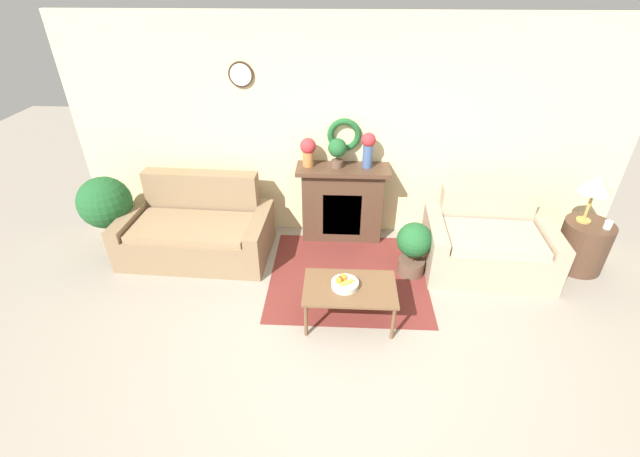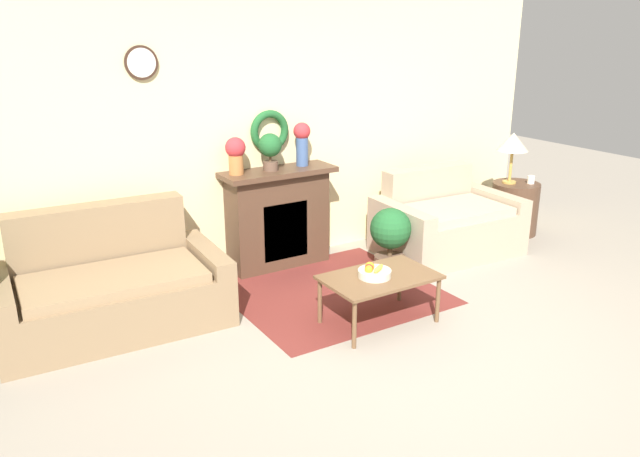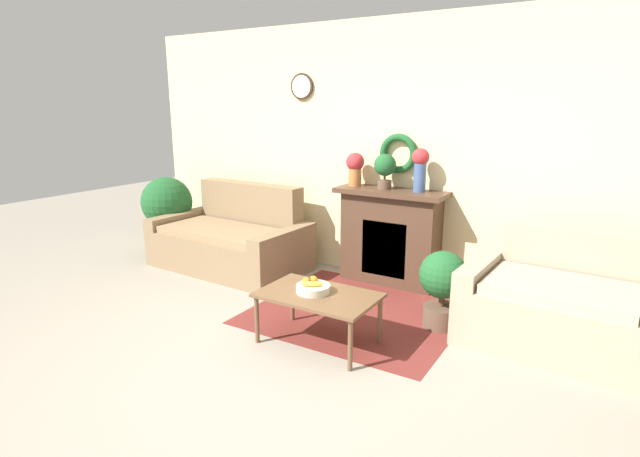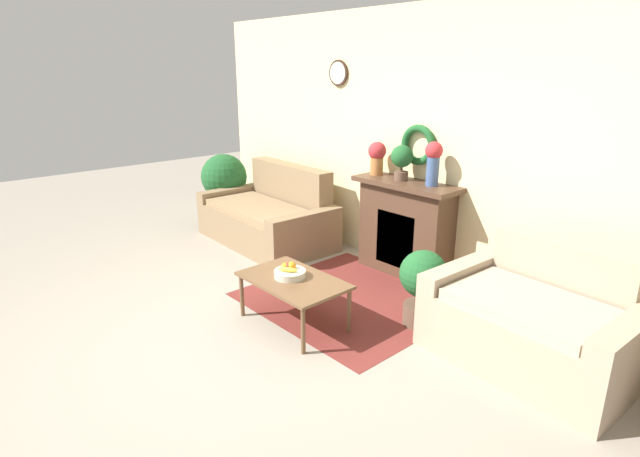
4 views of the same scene
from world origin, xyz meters
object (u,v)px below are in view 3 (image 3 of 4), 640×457
at_px(coffee_table, 318,298).
at_px(potted_plant_floor_by_loveseat, 443,284).
at_px(fireplace, 390,236).
at_px(vase_on_mantel_left, 355,167).
at_px(fruit_bowl, 313,287).
at_px(potted_plant_floor_by_couch, 167,204).
at_px(couch_left, 232,240).
at_px(vase_on_mantel_right, 420,167).
at_px(loveseat_right, 561,306).
at_px(potted_plant_on_mantel, 385,168).

bearing_deg(coffee_table, potted_plant_floor_by_loveseat, 47.53).
height_order(fireplace, potted_plant_floor_by_loveseat, fireplace).
height_order(vase_on_mantel_left, potted_plant_floor_by_loveseat, vase_on_mantel_left).
distance_m(fruit_bowl, potted_plant_floor_by_couch, 3.14).
xyz_separation_m(couch_left, vase_on_mantel_right, (2.07, 0.45, 0.94)).
bearing_deg(coffee_table, fireplace, 93.13).
distance_m(couch_left, potted_plant_floor_by_loveseat, 2.62).
height_order(loveseat_right, potted_plant_floor_by_loveseat, loveseat_right).
height_order(vase_on_mantel_right, potted_plant_floor_by_couch, vase_on_mantel_right).
bearing_deg(potted_plant_on_mantel, vase_on_mantel_left, 176.74).
relative_size(coffee_table, vase_on_mantel_left, 2.60).
relative_size(fireplace, vase_on_mantel_left, 3.25).
bearing_deg(fruit_bowl, couch_left, 148.16).
bearing_deg(potted_plant_floor_by_couch, loveseat_right, -2.39).
height_order(loveseat_right, coffee_table, loveseat_right).
relative_size(fruit_bowl, potted_plant_floor_by_couch, 0.28).
bearing_deg(loveseat_right, fireplace, 163.85).
bearing_deg(vase_on_mantel_left, fruit_bowl, -73.77).
relative_size(couch_left, potted_plant_on_mantel, 5.04).
bearing_deg(potted_plant_on_mantel, fireplace, 10.52).
bearing_deg(coffee_table, vase_on_mantel_left, 108.03).
height_order(potted_plant_floor_by_couch, potted_plant_floor_by_loveseat, potted_plant_floor_by_couch).
bearing_deg(potted_plant_on_mantel, fruit_bowl, -86.06).
height_order(loveseat_right, vase_on_mantel_left, vase_on_mantel_left).
height_order(coffee_table, fruit_bowl, fruit_bowl).
bearing_deg(vase_on_mantel_right, fruit_bowl, -99.32).
bearing_deg(fireplace, fruit_bowl, -88.91).
xyz_separation_m(fireplace, vase_on_mantel_right, (0.29, 0.01, 0.75)).
bearing_deg(potted_plant_floor_by_loveseat, fruit_bowl, -134.83).
distance_m(loveseat_right, vase_on_mantel_left, 2.39).
xyz_separation_m(fireplace, loveseat_right, (1.71, -0.60, -0.19)).
distance_m(fruit_bowl, potted_plant_floor_by_loveseat, 1.12).
distance_m(coffee_table, vase_on_mantel_left, 1.86).
relative_size(fireplace, potted_plant_floor_by_couch, 1.19).
distance_m(vase_on_mantel_right, potted_plant_on_mantel, 0.37).
distance_m(coffee_table, potted_plant_floor_by_loveseat, 1.09).
bearing_deg(potted_plant_floor_by_couch, vase_on_mantel_right, 7.36).
distance_m(fireplace, vase_on_mantel_right, 0.80).
bearing_deg(coffee_table, vase_on_mantel_right, 82.71).
relative_size(fireplace, couch_left, 0.63).
height_order(couch_left, potted_plant_on_mantel, potted_plant_on_mantel).
xyz_separation_m(vase_on_mantel_right, potted_plant_floor_by_loveseat, (0.53, -0.78, -0.87)).
height_order(fruit_bowl, potted_plant_floor_by_loveseat, potted_plant_floor_by_loveseat).
bearing_deg(couch_left, fruit_bowl, -29.40).
bearing_deg(potted_plant_floor_by_couch, couch_left, -2.31).
relative_size(coffee_table, potted_plant_floor_by_couch, 0.95).
xyz_separation_m(fruit_bowl, vase_on_mantel_left, (-0.46, 1.58, 0.75)).
xyz_separation_m(fireplace, vase_on_mantel_left, (-0.43, 0.01, 0.70)).
xyz_separation_m(loveseat_right, fruit_bowl, (-1.68, -0.97, 0.14)).
xyz_separation_m(fruit_bowl, vase_on_mantel_right, (0.26, 1.58, 0.80)).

